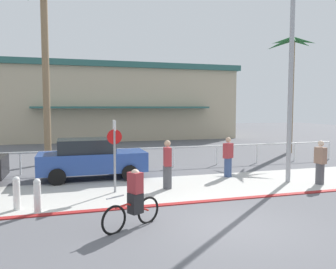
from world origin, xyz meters
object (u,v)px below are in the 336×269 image
(bollard_3, at_px, (37,195))
(pedestrian_0, at_px, (228,159))
(bollard_0, at_px, (17,193))
(pedestrian_2, at_px, (320,164))
(palm_tree_2, at_px, (45,37))
(streetlight_curb, at_px, (295,74))
(car_blue_1, at_px, (91,158))
(palm_tree_3, at_px, (291,69))
(stop_sign_bike_lane, at_px, (115,145))
(pedestrian_1, at_px, (167,166))
(cyclist_red_0, at_px, (134,200))

(bollard_3, height_order, pedestrian_0, pedestrian_0)
(bollard_0, height_order, pedestrian_2, pedestrian_2)
(bollard_0, height_order, bollard_3, same)
(palm_tree_2, bearing_deg, pedestrian_2, -38.14)
(bollard_0, distance_m, pedestrian_0, 8.46)
(bollard_0, bearing_deg, bollard_3, -38.30)
(streetlight_curb, height_order, car_blue_1, streetlight_curb)
(palm_tree_3, height_order, pedestrian_0, palm_tree_3)
(stop_sign_bike_lane, height_order, bollard_0, stop_sign_bike_lane)
(streetlight_curb, distance_m, palm_tree_2, 12.43)
(bollard_0, bearing_deg, car_blue_1, 58.24)
(palm_tree_3, relative_size, pedestrian_1, 4.19)
(palm_tree_2, relative_size, cyclist_red_0, 5.86)
(bollard_0, relative_size, cyclist_red_0, 0.62)
(bollard_3, distance_m, palm_tree_2, 10.79)
(streetlight_curb, bearing_deg, pedestrian_2, -27.32)
(palm_tree_3, xyz_separation_m, pedestrian_2, (-4.63, -8.30, -4.71))
(palm_tree_3, bearing_deg, car_blue_1, -160.37)
(car_blue_1, height_order, cyclist_red_0, car_blue_1)
(palm_tree_3, height_order, car_blue_1, palm_tree_3)
(car_blue_1, bearing_deg, palm_tree_2, 113.20)
(car_blue_1, bearing_deg, pedestrian_0, -13.19)
(palm_tree_3, bearing_deg, palm_tree_2, -179.50)
(palm_tree_2, xyz_separation_m, car_blue_1, (1.94, -4.54, -5.78))
(palm_tree_3, bearing_deg, pedestrian_0, -141.08)
(streetlight_curb, relative_size, palm_tree_2, 0.79)
(palm_tree_3, relative_size, pedestrian_2, 4.40)
(streetlight_curb, relative_size, cyclist_red_0, 4.63)
(stop_sign_bike_lane, relative_size, palm_tree_2, 0.27)
(stop_sign_bike_lane, bearing_deg, streetlight_curb, -4.33)
(bollard_3, relative_size, car_blue_1, 0.23)
(palm_tree_2, bearing_deg, cyclist_red_0, -76.59)
(bollard_3, bearing_deg, streetlight_curb, 7.28)
(cyclist_red_0, distance_m, pedestrian_2, 8.26)
(pedestrian_0, xyz_separation_m, pedestrian_1, (-3.11, -1.32, 0.04))
(cyclist_red_0, height_order, pedestrian_2, pedestrian_2)
(pedestrian_1, bearing_deg, palm_tree_2, 122.07)
(cyclist_red_0, bearing_deg, pedestrian_1, 61.72)
(stop_sign_bike_lane, xyz_separation_m, pedestrian_0, (5.03, 1.30, -0.87))
(bollard_0, xyz_separation_m, palm_tree_2, (0.45, 8.40, 6.13))
(pedestrian_0, relative_size, pedestrian_2, 1.00)
(streetlight_curb, bearing_deg, bollard_0, -175.88)
(streetlight_curb, height_order, pedestrian_2, streetlight_curb)
(palm_tree_2, distance_m, pedestrian_2, 14.46)
(stop_sign_bike_lane, bearing_deg, palm_tree_3, 30.38)
(bollard_0, distance_m, pedestrian_1, 5.11)
(bollard_0, height_order, pedestrian_0, pedestrian_0)
(palm_tree_3, relative_size, cyclist_red_0, 4.67)
(streetlight_curb, relative_size, pedestrian_2, 4.36)
(streetlight_curb, xyz_separation_m, palm_tree_3, (5.56, 7.82, 1.23))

